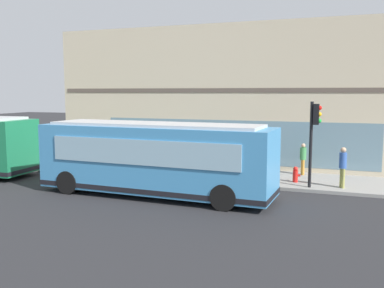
{
  "coord_description": "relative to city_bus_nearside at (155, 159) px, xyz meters",
  "views": [
    {
      "loc": [
        -16.22,
        -5.93,
        4.34
      ],
      "look_at": [
        2.52,
        0.87,
        1.92
      ],
      "focal_mm": 40.07,
      "sensor_mm": 36.0,
      "label": 1
    }
  ],
  "objects": [
    {
      "name": "pedestrian_near_hydrant",
      "position": [
        3.77,
        0.05,
        -0.46
      ],
      "size": [
        0.32,
        0.32,
        1.64
      ],
      "color": "#3F8C4C",
      "rests_on": "sidewalk_curb"
    },
    {
      "name": "pedestrian_near_building_entrance",
      "position": [
        6.04,
        -5.49,
        -0.49
      ],
      "size": [
        0.32,
        0.32,
        1.61
      ],
      "color": "gold",
      "rests_on": "sidewalk_curb"
    },
    {
      "name": "newspaper_vending_box",
      "position": [
        4.52,
        -2.11,
        -0.95
      ],
      "size": [
        0.44,
        0.42,
        0.9
      ],
      "color": "#263F99",
      "rests_on": "sidewalk_curb"
    },
    {
      "name": "sidewalk_curb",
      "position": [
        4.72,
        -1.59,
        -1.48
      ],
      "size": [
        4.03,
        40.0,
        0.15
      ],
      "primitive_type": "cube",
      "color": "gray",
      "rests_on": "ground"
    },
    {
      "name": "traffic_light_near_corner",
      "position": [
        3.16,
        -6.19,
        1.24
      ],
      "size": [
        0.32,
        0.49,
        3.79
      ],
      "color": "black",
      "rests_on": "sidewalk_curb"
    },
    {
      "name": "ground",
      "position": [
        0.11,
        -1.59,
        -1.55
      ],
      "size": [
        120.0,
        120.0,
        0.0
      ],
      "primitive_type": "plane",
      "color": "#262628"
    },
    {
      "name": "city_bus_nearside",
      "position": [
        0.0,
        0.0,
        0.0
      ],
      "size": [
        2.93,
        10.13,
        3.07
      ],
      "color": "#3F8CC6",
      "rests_on": "ground"
    },
    {
      "name": "pedestrian_by_light_pole",
      "position": [
        3.55,
        -7.42,
        -0.36
      ],
      "size": [
        0.32,
        0.32,
        1.8
      ],
      "color": "#99994C",
      "rests_on": "sidewalk_curb"
    },
    {
      "name": "fire_hydrant",
      "position": [
        4.06,
        -5.35,
        -1.04
      ],
      "size": [
        0.35,
        0.35,
        0.74
      ],
      "color": "red",
      "rests_on": "sidewalk_curb"
    },
    {
      "name": "building_corner",
      "position": [
        10.54,
        -1.59,
        2.47
      ],
      "size": [
        7.66,
        21.85,
        8.07
      ],
      "color": "beige",
      "rests_on": "ground"
    },
    {
      "name": "pedestrian_walking_along_curb",
      "position": [
        5.6,
        3.99,
        -0.51
      ],
      "size": [
        0.32,
        0.32,
        1.57
      ],
      "color": "#B23338",
      "rests_on": "sidewalk_curb"
    }
  ]
}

